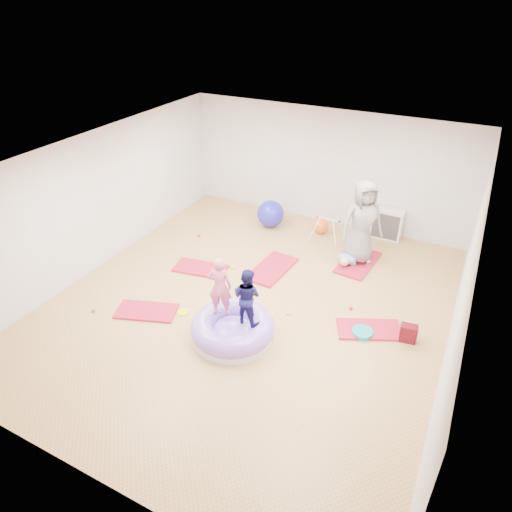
% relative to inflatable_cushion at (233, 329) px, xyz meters
% --- Properties ---
extents(room, '(7.01, 8.01, 2.81)m').
position_rel_inflatable_cushion_xyz_m(room, '(-0.20, 0.96, 1.22)').
color(room, tan).
rests_on(room, ground).
extents(gym_mat_front_left, '(1.22, 0.88, 0.05)m').
position_rel_inflatable_cushion_xyz_m(gym_mat_front_left, '(-1.77, -0.12, -0.15)').
color(gym_mat_front_left, '#D0294C').
rests_on(gym_mat_front_left, ground).
extents(gym_mat_mid_left, '(1.18, 0.73, 0.05)m').
position_rel_inflatable_cushion_xyz_m(gym_mat_mid_left, '(-1.68, 1.56, -0.15)').
color(gym_mat_mid_left, '#D0294C').
rests_on(gym_mat_mid_left, ground).
extents(gym_mat_center_back, '(0.73, 1.31, 0.05)m').
position_rel_inflatable_cushion_xyz_m(gym_mat_center_back, '(-0.32, 2.24, -0.15)').
color(gym_mat_center_back, '#D0294C').
rests_on(gym_mat_center_back, ground).
extents(gym_mat_right, '(1.23, 0.96, 0.05)m').
position_rel_inflatable_cushion_xyz_m(gym_mat_right, '(2.04, 1.24, -0.15)').
color(gym_mat_right, '#D0294C').
rests_on(gym_mat_right, ground).
extents(gym_mat_rear_right, '(0.75, 1.32, 0.05)m').
position_rel_inflatable_cushion_xyz_m(gym_mat_rear_right, '(1.24, 3.30, -0.15)').
color(gym_mat_rear_right, '#D0294C').
rests_on(gym_mat_rear_right, ground).
extents(inflatable_cushion, '(1.43, 1.43, 0.45)m').
position_rel_inflatable_cushion_xyz_m(inflatable_cushion, '(0.00, 0.00, 0.00)').
color(inflatable_cushion, silver).
rests_on(inflatable_cushion, ground).
extents(child_pink, '(0.47, 0.38, 1.11)m').
position_rel_inflatable_cushion_xyz_m(child_pink, '(-0.28, 0.09, 0.79)').
color(child_pink, '#D55F7C').
rests_on(child_pink, inflatable_cushion).
extents(child_navy, '(0.53, 0.43, 1.02)m').
position_rel_inflatable_cushion_xyz_m(child_navy, '(0.22, 0.11, 0.75)').
color(child_navy, '#131249').
rests_on(child_navy, inflatable_cushion).
extents(adult_caregiver, '(1.06, 1.01, 1.83)m').
position_rel_inflatable_cushion_xyz_m(adult_caregiver, '(1.20, 3.36, 0.79)').
color(adult_caregiver, gray).
rests_on(adult_caregiver, gym_mat_rear_right).
extents(infant, '(0.40, 0.40, 0.23)m').
position_rel_inflatable_cushion_xyz_m(infant, '(1.04, 3.08, -0.00)').
color(infant, '#7A9FC8').
rests_on(infant, gym_mat_rear_right).
extents(ball_pit_balls, '(4.29, 3.39, 0.07)m').
position_rel_inflatable_cushion_xyz_m(ball_pit_balls, '(-0.53, 0.92, -0.14)').
color(ball_pit_balls, '#2F8B4A').
rests_on(ball_pit_balls, ground).
extents(exercise_ball_blue, '(0.67, 0.67, 0.67)m').
position_rel_inflatable_cushion_xyz_m(exercise_ball_blue, '(-1.21, 4.04, 0.16)').
color(exercise_ball_blue, '#2121B9').
rests_on(exercise_ball_blue, ground).
extents(exercise_ball_orange, '(0.37, 0.37, 0.37)m').
position_rel_inflatable_cushion_xyz_m(exercise_ball_orange, '(0.03, 4.27, 0.01)').
color(exercise_ball_orange, orange).
rests_on(exercise_ball_orange, ground).
extents(infant_play_gym, '(0.72, 0.68, 0.55)m').
position_rel_inflatable_cushion_xyz_m(infant_play_gym, '(0.28, 4.02, 0.19)').
color(infant_play_gym, silver).
rests_on(infant_play_gym, ground).
extents(cube_shelf, '(0.71, 0.35, 0.71)m').
position_rel_inflatable_cushion_xyz_m(cube_shelf, '(1.48, 4.75, 0.18)').
color(cube_shelf, silver).
rests_on(cube_shelf, ground).
extents(balance_disc, '(0.36, 0.36, 0.08)m').
position_rel_inflatable_cushion_xyz_m(balance_disc, '(1.96, 1.08, -0.14)').
color(balance_disc, '#0BA0A5').
rests_on(balance_disc, ground).
extents(backpack, '(0.30, 0.21, 0.32)m').
position_rel_inflatable_cushion_xyz_m(backpack, '(2.69, 1.27, -0.01)').
color(backpack, maroon).
rests_on(backpack, ground).
extents(yellow_toy, '(0.21, 0.21, 0.03)m').
position_rel_inflatable_cushion_xyz_m(yellow_toy, '(-1.15, 0.16, -0.16)').
color(yellow_toy, '#FCFF08').
rests_on(yellow_toy, ground).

